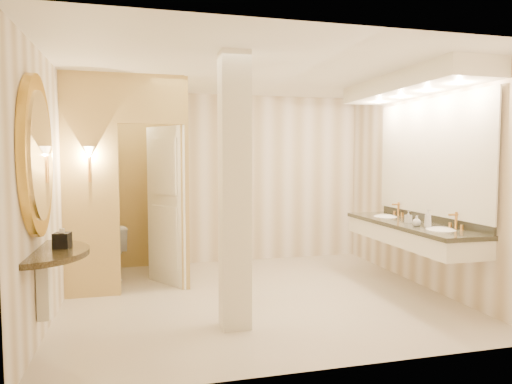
{
  "coord_description": "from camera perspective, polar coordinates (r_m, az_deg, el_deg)",
  "views": [
    {
      "loc": [
        -1.34,
        -5.28,
        1.68
      ],
      "look_at": [
        0.05,
        0.2,
        1.26
      ],
      "focal_mm": 32.0,
      "sensor_mm": 36.0,
      "label": 1
    }
  ],
  "objects": [
    {
      "name": "floor",
      "position": [
        5.69,
        0.03,
        -12.93
      ],
      "size": [
        4.5,
        4.5,
        0.0
      ],
      "primitive_type": "plane",
      "color": "beige",
      "rests_on": "ground"
    },
    {
      "name": "ceiling",
      "position": [
        5.54,
        0.04,
        14.84
      ],
      "size": [
        4.5,
        4.5,
        0.0
      ],
      "primitive_type": "plane",
      "rotation": [
        3.14,
        0.0,
        0.0
      ],
      "color": "white",
      "rests_on": "wall_back"
    },
    {
      "name": "wall_back",
      "position": [
        7.4,
        -3.77,
        1.66
      ],
      "size": [
        4.5,
        0.02,
        2.7
      ],
      "primitive_type": "cube",
      "color": "white",
      "rests_on": "floor"
    },
    {
      "name": "wall_front",
      "position": [
        3.55,
        7.98,
        -1.14
      ],
      "size": [
        4.5,
        0.02,
        2.7
      ],
      "primitive_type": "cube",
      "color": "white",
      "rests_on": "floor"
    },
    {
      "name": "wall_left",
      "position": [
        5.36,
        -23.96,
        0.33
      ],
      "size": [
        0.02,
        4.0,
        2.7
      ],
      "primitive_type": "cube",
      "color": "white",
      "rests_on": "floor"
    },
    {
      "name": "wall_right",
      "position": [
        6.39,
        20.01,
        1.01
      ],
      "size": [
        0.02,
        4.0,
        2.7
      ],
      "primitive_type": "cube",
      "color": "white",
      "rests_on": "floor"
    },
    {
      "name": "toilet_closet",
      "position": [
        6.25,
        -12.27,
        1.42
      ],
      "size": [
        1.5,
        1.55,
        2.7
      ],
      "color": "#EACA7A",
      "rests_on": "floor"
    },
    {
      "name": "wall_sconce",
      "position": [
        5.74,
        -20.13,
        4.49
      ],
      "size": [
        0.14,
        0.14,
        0.42
      ],
      "color": "#C1883E",
      "rests_on": "toilet_closet"
    },
    {
      "name": "vanity",
      "position": [
        6.04,
        19.12,
        3.49
      ],
      "size": [
        0.75,
        2.43,
        2.09
      ],
      "color": "white",
      "rests_on": "floor"
    },
    {
      "name": "console_shelf",
      "position": [
        4.39,
        -25.66,
        -0.51
      ],
      "size": [
        1.08,
        1.08,
        1.99
      ],
      "color": "black",
      "rests_on": "floor"
    },
    {
      "name": "pillar",
      "position": [
        4.47,
        -2.7,
        -0.01
      ],
      "size": [
        0.28,
        0.28,
        2.7
      ],
      "primitive_type": "cube",
      "color": "white",
      "rests_on": "floor"
    },
    {
      "name": "tissue_box",
      "position": [
        4.48,
        -23.06,
        -5.58
      ],
      "size": [
        0.16,
        0.16,
        0.14
      ],
      "primitive_type": "cube",
      "rotation": [
        0.0,
        0.0,
        -0.16
      ],
      "color": "black",
      "rests_on": "console_shelf"
    },
    {
      "name": "toilet",
      "position": [
        6.84,
        -17.79,
        -6.95
      ],
      "size": [
        0.53,
        0.8,
        0.76
      ],
      "primitive_type": "imported",
      "rotation": [
        0.0,
        0.0,
        3.29
      ],
      "color": "white",
      "rests_on": "floor"
    },
    {
      "name": "soap_bottle_a",
      "position": [
        6.03,
        18.5,
        -2.97
      ],
      "size": [
        0.08,
        0.08,
        0.15
      ],
      "primitive_type": "imported",
      "rotation": [
        0.0,
        0.0,
        0.26
      ],
      "color": "beige",
      "rests_on": "vanity"
    },
    {
      "name": "soap_bottle_b",
      "position": [
        5.77,
        19.44,
        -3.41
      ],
      "size": [
        0.12,
        0.12,
        0.13
      ],
      "primitive_type": "imported",
      "rotation": [
        0.0,
        0.0,
        0.22
      ],
      "color": "silver",
      "rests_on": "vanity"
    },
    {
      "name": "soap_bottle_c",
      "position": [
        5.69,
        20.69,
        -3.11
      ],
      "size": [
        0.1,
        0.1,
        0.21
      ],
      "primitive_type": "imported",
      "rotation": [
        0.0,
        0.0,
        0.26
      ],
      "color": "#C6B28C",
      "rests_on": "vanity"
    }
  ]
}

